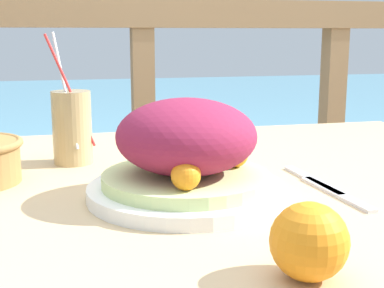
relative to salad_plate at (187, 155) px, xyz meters
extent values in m
cube|color=tan|center=(0.08, 0.09, -0.08)|extent=(1.21, 0.94, 0.04)
cube|color=tan|center=(0.62, 0.51, -0.46)|extent=(0.06, 0.06, 0.71)
cube|color=#937551|center=(0.08, 0.99, 0.24)|extent=(2.80, 0.08, 0.09)
cube|color=#937551|center=(0.08, 0.99, -0.31)|extent=(0.07, 0.07, 1.01)
cube|color=#937551|center=(0.76, 0.99, -0.31)|extent=(0.07, 0.07, 1.01)
cube|color=#568EA8|center=(0.08, 3.49, -0.58)|extent=(12.00, 4.00, 0.47)
cylinder|color=white|center=(0.00, 0.00, -0.05)|extent=(0.29, 0.29, 0.02)
cylinder|color=#C6DB8E|center=(0.00, 0.00, -0.04)|extent=(0.25, 0.25, 0.02)
ellipsoid|color=maroon|center=(0.00, 0.00, 0.03)|extent=(0.21, 0.21, 0.11)
sphere|color=orange|center=(0.09, 0.02, -0.01)|extent=(0.04, 0.04, 0.04)
sphere|color=orange|center=(-0.04, 0.08, -0.01)|extent=(0.04, 0.04, 0.04)
sphere|color=orange|center=(-0.02, -0.09, -0.01)|extent=(0.04, 0.04, 0.04)
cylinder|color=tan|center=(-0.16, 0.26, 0.00)|extent=(0.07, 0.07, 0.14)
cylinder|color=white|center=(-0.17, 0.26, 0.07)|extent=(0.04, 0.07, 0.21)
cylinder|color=red|center=(-0.16, 0.25, 0.07)|extent=(0.08, 0.01, 0.21)
cube|color=silver|center=(0.22, 0.04, -0.06)|extent=(0.03, 0.18, 0.00)
cube|color=silver|center=(0.22, -0.04, -0.06)|extent=(0.03, 0.18, 0.00)
sphere|color=orange|center=(0.06, -0.29, -0.03)|extent=(0.08, 0.08, 0.08)
camera|label=1|loc=(-0.17, -0.74, 0.18)|focal=50.00mm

